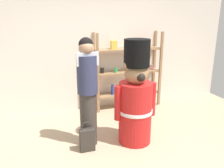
% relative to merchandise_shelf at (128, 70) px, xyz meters
% --- Properties ---
extents(ground_plane, '(6.40, 6.40, 0.00)m').
position_rel_merchandise_shelf_xyz_m(ground_plane, '(-0.73, -1.98, -0.85)').
color(ground_plane, tan).
extents(back_wall, '(6.40, 0.12, 2.60)m').
position_rel_merchandise_shelf_xyz_m(back_wall, '(-0.73, 0.22, 0.45)').
color(back_wall, silver).
rests_on(back_wall, ground_plane).
extents(merchandise_shelf, '(1.51, 0.35, 1.68)m').
position_rel_merchandise_shelf_xyz_m(merchandise_shelf, '(0.00, 0.00, 0.00)').
color(merchandise_shelf, '#93704C').
rests_on(merchandise_shelf, ground_plane).
extents(teddy_bear_guard, '(0.71, 0.55, 1.68)m').
position_rel_merchandise_shelf_xyz_m(teddy_bear_guard, '(-0.47, -1.49, -0.10)').
color(teddy_bear_guard, red).
rests_on(teddy_bear_guard, ground_plane).
extents(person_shopper, '(0.33, 0.31, 1.71)m').
position_rel_merchandise_shelf_xyz_m(person_shopper, '(-1.20, -1.32, 0.07)').
color(person_shopper, '#38332D').
rests_on(person_shopper, ground_plane).
extents(shopping_bag, '(0.23, 0.11, 0.48)m').
position_rel_merchandise_shelf_xyz_m(shopping_bag, '(-1.28, -1.53, -0.66)').
color(shopping_bag, '#332D28').
rests_on(shopping_bag, ground_plane).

